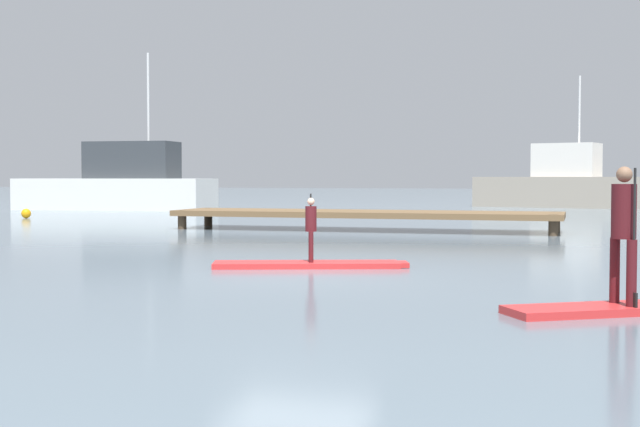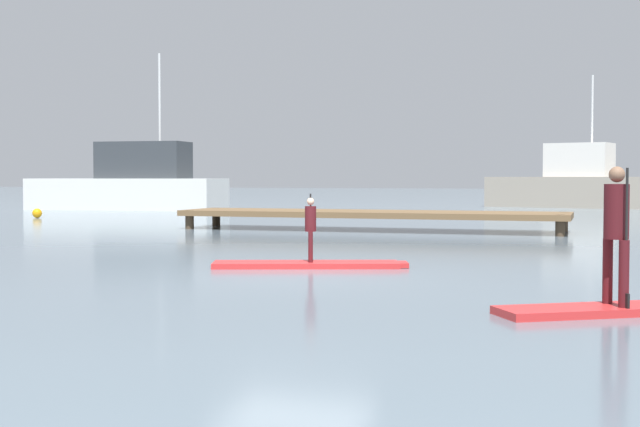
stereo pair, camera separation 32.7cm
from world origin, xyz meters
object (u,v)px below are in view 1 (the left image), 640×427
paddler_adult (624,225)px  motor_boat_small_navy (566,185)px  mooring_buoy_far (26,213)px  paddleboard_near (310,264)px  paddler_child_solo (311,226)px  fishing_boat_white_large (120,185)px

paddler_adult → motor_boat_small_navy: size_ratio=0.16×
paddler_adult → mooring_buoy_far: paddler_adult is taller
paddleboard_near → motor_boat_small_navy: bearing=83.7°
mooring_buoy_far → motor_boat_small_navy: bearing=43.7°
paddler_child_solo → paddleboard_near: bearing=-120.7°
paddler_child_solo → mooring_buoy_far: paddler_child_solo is taller
paddler_child_solo → paddler_adult: paddler_adult is taller
paddleboard_near → paddler_child_solo: paddler_child_solo is taller
motor_boat_small_navy → paddler_adult: bearing=-88.0°
mooring_buoy_far → paddler_adult: bearing=-41.3°
paddler_child_solo → paddler_adult: bearing=-38.1°
fishing_boat_white_large → paddler_child_solo: bearing=-54.0°
paddleboard_near → motor_boat_small_navy: motor_boat_small_navy is taller
paddler_child_solo → motor_boat_small_navy: 35.91m
paddleboard_near → mooring_buoy_far: bearing=137.7°
paddleboard_near → mooring_buoy_far: (-17.12, 15.58, 0.15)m
fishing_boat_white_large → mooring_buoy_far: fishing_boat_white_large is taller
paddler_adult → fishing_boat_white_large: (-23.45, 29.13, 0.18)m
motor_boat_small_navy → paddler_child_solo: bearing=-96.3°
fishing_boat_white_large → paddler_adult: bearing=-51.2°
paddler_child_solo → mooring_buoy_far: bearing=137.7°
paddleboard_near → motor_boat_small_navy: 35.94m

